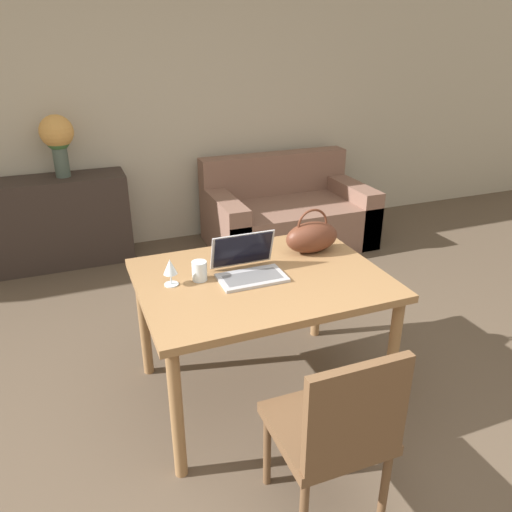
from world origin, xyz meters
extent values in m
cube|color=#BCB29E|center=(0.00, 3.39, 1.35)|extent=(10.00, 0.06, 2.70)
cube|color=olive|center=(0.14, 0.84, 0.73)|extent=(1.27, 0.96, 0.04)
cylinder|color=olive|center=(-0.44, 0.42, 0.35)|extent=(0.06, 0.06, 0.71)
cylinder|color=olive|center=(0.71, 0.42, 0.35)|extent=(0.06, 0.06, 0.71)
cylinder|color=olive|center=(-0.44, 1.25, 0.35)|extent=(0.06, 0.06, 0.71)
cylinder|color=olive|center=(0.71, 1.25, 0.35)|extent=(0.06, 0.06, 0.71)
cube|color=brown|center=(0.10, 0.04, 0.43)|extent=(0.44, 0.44, 0.05)
cube|color=brown|center=(0.10, -0.16, 0.67)|extent=(0.42, 0.04, 0.42)
cylinder|color=brown|center=(-0.08, 0.22, 0.20)|extent=(0.04, 0.04, 0.40)
cylinder|color=brown|center=(0.29, 0.22, 0.20)|extent=(0.04, 0.04, 0.40)
cylinder|color=brown|center=(0.29, -0.15, 0.20)|extent=(0.04, 0.04, 0.40)
cube|color=#7F5B4C|center=(1.22, 2.80, 0.21)|extent=(1.52, 0.94, 0.42)
cube|color=#7F5B4C|center=(1.22, 3.17, 0.62)|extent=(1.52, 0.20, 0.40)
cube|color=#7F5B4C|center=(0.56, 2.80, 0.28)|extent=(0.20, 0.94, 0.56)
cube|color=#7F5B4C|center=(1.88, 2.80, 0.28)|extent=(0.20, 0.94, 0.56)
cube|color=#332823|center=(-0.90, 3.13, 0.39)|extent=(1.29, 0.40, 0.79)
cube|color=#ADADB2|center=(0.08, 0.82, 0.76)|extent=(0.35, 0.21, 0.02)
cube|color=slate|center=(0.08, 0.81, 0.77)|extent=(0.29, 0.13, 0.00)
cube|color=#ADADB2|center=(0.08, 0.96, 0.86)|extent=(0.35, 0.07, 0.20)
cube|color=black|center=(0.08, 0.95, 0.86)|extent=(0.32, 0.06, 0.18)
cylinder|color=silver|center=(-0.17, 0.91, 0.80)|extent=(0.08, 0.08, 0.10)
cylinder|color=silver|center=(-0.32, 0.91, 0.75)|extent=(0.07, 0.07, 0.01)
cylinder|color=silver|center=(-0.32, 0.91, 0.78)|extent=(0.01, 0.01, 0.06)
cone|color=silver|center=(-0.32, 0.91, 0.85)|extent=(0.07, 0.07, 0.08)
ellipsoid|color=#592D1E|center=(0.53, 1.02, 0.84)|extent=(0.32, 0.17, 0.18)
torus|color=#592D1E|center=(0.53, 1.02, 0.92)|extent=(0.19, 0.01, 0.19)
cylinder|color=#47564C|center=(-0.75, 3.14, 0.93)|extent=(0.12, 0.12, 0.28)
sphere|color=#3D6B38|center=(-0.75, 3.14, 1.11)|extent=(0.21, 0.21, 0.21)
sphere|color=#D6994C|center=(-0.75, 3.14, 1.17)|extent=(0.27, 0.27, 0.27)
camera|label=1|loc=(-0.75, -1.33, 1.92)|focal=35.00mm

